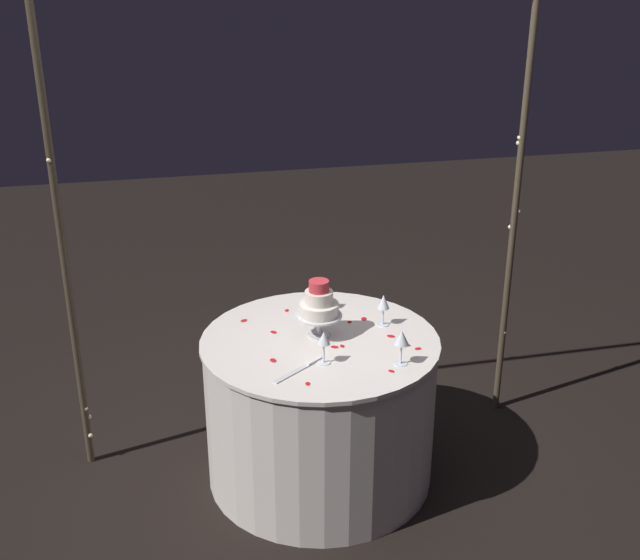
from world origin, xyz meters
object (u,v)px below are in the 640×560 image
main_table (320,408)px  wine_glass_3 (383,303)px  tiered_cake (319,305)px  wine_glass_2 (324,340)px  cake_knife (301,368)px  wine_glass_0 (325,291)px  wine_glass_1 (402,339)px  decorative_arch (302,162)px

main_table → wine_glass_3: size_ratio=7.09×
tiered_cake → wine_glass_3: bearing=6.8°
wine_glass_2 → cake_knife: (-0.11, -0.03, -0.11)m
wine_glass_0 → cake_knife: 0.64m
tiered_cake → wine_glass_1: size_ratio=1.70×
main_table → wine_glass_0: size_ratio=8.16×
tiered_cake → wine_glass_1: (0.29, -0.36, -0.03)m
wine_glass_2 → wine_glass_3: bearing=39.9°
main_table → cake_knife: cake_knife is taller
decorative_arch → main_table: bearing=-89.8°
decorative_arch → wine_glass_0: decorative_arch is taller
decorative_arch → wine_glass_1: decorative_arch is taller
decorative_arch → wine_glass_1: bearing=-66.8°
tiered_cake → wine_glass_0: bearing=71.2°
decorative_arch → wine_glass_1: 0.98m
wine_glass_1 → cake_knife: bearing=172.6°
tiered_cake → wine_glass_2: tiered_cake is taller
main_table → tiered_cake: (0.01, 0.04, 0.53)m
wine_glass_0 → wine_glass_1: size_ratio=0.84×
wine_glass_1 → wine_glass_2: size_ratio=1.07×
wine_glass_2 → cake_knife: wine_glass_2 is taller
decorative_arch → main_table: (0.00, -0.37, -1.14)m
decorative_arch → tiered_cake: decorative_arch is taller
wine_glass_3 → cake_knife: size_ratio=0.63×
wine_glass_3 → cake_knife: bearing=-144.5°
main_table → wine_glass_2: bearing=-99.1°
wine_glass_2 → main_table: bearing=80.9°
decorative_arch → wine_glass_0: 0.67m
wine_glass_1 → main_table: bearing=132.8°
decorative_arch → cake_knife: decorative_arch is taller
decorative_arch → main_table: decorative_arch is taller
wine_glass_1 → wine_glass_3: bearing=83.9°
main_table → wine_glass_1: 0.66m
cake_knife → decorative_arch: bearing=77.2°
wine_glass_0 → wine_glass_2: wine_glass_2 is taller
tiered_cake → main_table: bearing=-96.5°
decorative_arch → tiered_cake: 0.69m
wine_glass_0 → main_table: bearing=-107.2°
tiered_cake → wine_glass_3: 0.34m
wine_glass_1 → wine_glass_0: bearing=106.5°
decorative_arch → cake_knife: bearing=-102.8°
wine_glass_0 → cake_knife: wine_glass_0 is taller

